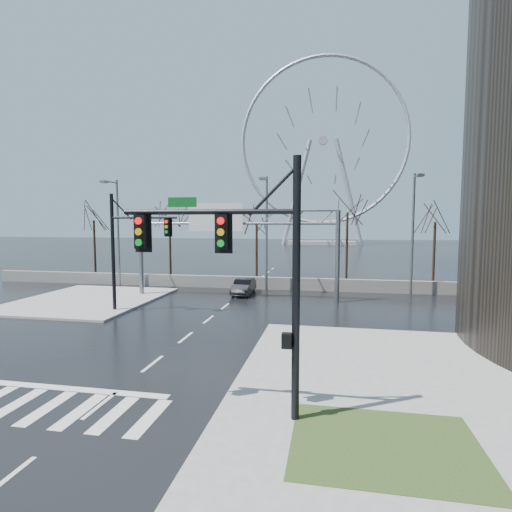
% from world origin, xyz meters
% --- Properties ---
extents(ground, '(260.00, 260.00, 0.00)m').
position_xyz_m(ground, '(0.00, 0.00, 0.00)').
color(ground, black).
rests_on(ground, ground).
extents(sidewalk_right_ext, '(12.00, 10.00, 0.15)m').
position_xyz_m(sidewalk_right_ext, '(10.00, 2.00, 0.07)').
color(sidewalk_right_ext, gray).
rests_on(sidewalk_right_ext, ground).
extents(sidewalk_far, '(10.00, 12.00, 0.15)m').
position_xyz_m(sidewalk_far, '(-11.00, 12.00, 0.07)').
color(sidewalk_far, gray).
rests_on(sidewalk_far, ground).
extents(grass_strip, '(5.00, 4.00, 0.02)m').
position_xyz_m(grass_strip, '(9.00, -5.00, 0.15)').
color(grass_strip, '#283E19').
rests_on(grass_strip, sidewalk_near).
extents(barrier_wall, '(52.00, 0.50, 1.10)m').
position_xyz_m(barrier_wall, '(0.00, 20.00, 0.55)').
color(barrier_wall, slate).
rests_on(barrier_wall, ground).
extents(signal_mast_near, '(5.52, 0.41, 8.00)m').
position_xyz_m(signal_mast_near, '(5.14, -4.04, 4.87)').
color(signal_mast_near, black).
rests_on(signal_mast_near, ground).
extents(signal_mast_far, '(4.72, 0.41, 8.00)m').
position_xyz_m(signal_mast_far, '(-5.87, 8.96, 4.83)').
color(signal_mast_far, black).
rests_on(signal_mast_far, ground).
extents(sign_gantry, '(16.36, 0.40, 7.60)m').
position_xyz_m(sign_gantry, '(-0.38, 14.96, 5.18)').
color(sign_gantry, slate).
rests_on(sign_gantry, ground).
extents(streetlight_left, '(0.50, 2.55, 10.00)m').
position_xyz_m(streetlight_left, '(-12.00, 18.16, 5.89)').
color(streetlight_left, slate).
rests_on(streetlight_left, ground).
extents(streetlight_mid, '(0.50, 2.55, 10.00)m').
position_xyz_m(streetlight_mid, '(2.00, 18.16, 5.89)').
color(streetlight_mid, slate).
rests_on(streetlight_mid, ground).
extents(streetlight_right, '(0.50, 2.55, 10.00)m').
position_xyz_m(streetlight_right, '(14.00, 18.16, 5.89)').
color(streetlight_right, slate).
rests_on(streetlight_right, ground).
extents(tree_far_left, '(3.50, 3.50, 7.00)m').
position_xyz_m(tree_far_left, '(-18.00, 24.00, 5.57)').
color(tree_far_left, black).
rests_on(tree_far_left, ground).
extents(tree_left, '(3.75, 3.75, 7.50)m').
position_xyz_m(tree_left, '(-9.00, 23.50, 5.98)').
color(tree_left, black).
rests_on(tree_left, ground).
extents(tree_center, '(3.25, 3.25, 6.50)m').
position_xyz_m(tree_center, '(0.00, 24.50, 5.17)').
color(tree_center, black).
rests_on(tree_center, ground).
extents(tree_right, '(3.90, 3.90, 7.80)m').
position_xyz_m(tree_right, '(9.00, 23.50, 6.22)').
color(tree_right, black).
rests_on(tree_right, ground).
extents(tree_far_right, '(3.40, 3.40, 6.80)m').
position_xyz_m(tree_far_right, '(17.00, 24.00, 5.41)').
color(tree_far_right, black).
rests_on(tree_far_right, ground).
extents(ferris_wheel, '(45.00, 6.00, 50.91)m').
position_xyz_m(ferris_wheel, '(5.00, 95.00, 26.13)').
color(ferris_wheel, gray).
rests_on(ferris_wheel, ground).
extents(car, '(1.45, 4.14, 1.37)m').
position_xyz_m(car, '(0.28, 17.00, 0.68)').
color(car, black).
rests_on(car, ground).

